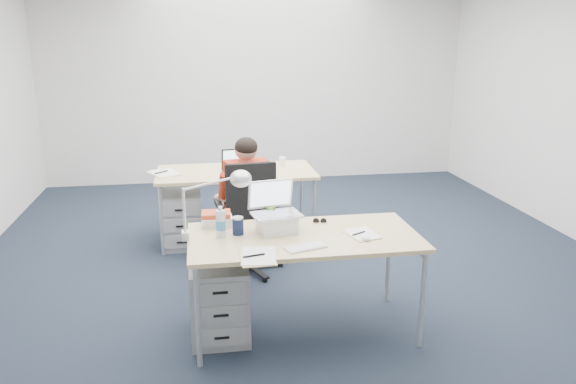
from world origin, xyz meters
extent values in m
plane|color=black|center=(0.00, 0.00, 0.00)|extent=(7.00, 7.00, 0.00)
cube|color=beige|center=(0.00, 3.50, 1.40)|extent=(6.00, 0.02, 2.80)
cube|color=beige|center=(0.00, -3.50, 1.40)|extent=(6.00, 0.02, 2.80)
cube|color=tan|center=(-0.16, -0.96, 0.71)|extent=(1.60, 0.80, 0.03)
cylinder|color=#B7BABC|center=(-0.91, -1.31, 0.35)|extent=(0.04, 0.04, 0.70)
cylinder|color=#B7BABC|center=(0.59, -1.31, 0.35)|extent=(0.04, 0.04, 0.70)
cylinder|color=#B7BABC|center=(-0.91, -0.61, 0.35)|extent=(0.04, 0.04, 0.70)
cylinder|color=#B7BABC|center=(0.59, -0.61, 0.35)|extent=(0.04, 0.04, 0.70)
cube|color=tan|center=(-0.49, 1.03, 0.71)|extent=(1.60, 0.80, 0.03)
cylinder|color=#B7BABC|center=(-1.24, 0.68, 0.35)|extent=(0.04, 0.04, 0.70)
cylinder|color=#B7BABC|center=(0.26, 0.68, 0.35)|extent=(0.04, 0.04, 0.70)
cylinder|color=#B7BABC|center=(-1.24, 1.38, 0.35)|extent=(0.04, 0.04, 0.70)
cylinder|color=#B7BABC|center=(0.26, 1.38, 0.35)|extent=(0.04, 0.04, 0.70)
cylinder|color=black|center=(-0.46, 0.18, 0.25)|extent=(0.04, 0.04, 0.41)
cube|color=black|center=(-0.46, 0.18, 0.47)|extent=(0.49, 0.49, 0.07)
cube|color=black|center=(-0.44, -0.04, 0.79)|extent=(0.43, 0.09, 0.51)
cube|color=#AB3018|center=(-0.46, 0.19, 0.77)|extent=(0.40, 0.27, 0.51)
sphere|color=tan|center=(-0.46, 0.19, 1.12)|extent=(0.20, 0.20, 0.20)
cube|color=#97999B|center=(-0.76, -0.93, 0.28)|extent=(0.40, 0.50, 0.55)
cube|color=#97999B|center=(-1.06, 0.93, 0.28)|extent=(0.40, 0.50, 0.55)
cube|color=white|center=(-0.20, -1.20, 0.74)|extent=(0.29, 0.19, 0.01)
ellipsoid|color=white|center=(0.23, -1.12, 0.75)|extent=(0.08, 0.10, 0.03)
cylinder|color=#131B3D|center=(-0.61, -0.87, 0.79)|extent=(0.10, 0.10, 0.13)
cylinder|color=silver|center=(-0.73, -0.90, 0.84)|extent=(0.09, 0.09, 0.22)
cube|color=silver|center=(-0.75, -0.65, 0.78)|extent=(0.27, 0.23, 0.10)
cube|color=black|center=(-0.72, -0.72, 0.81)|extent=(0.05, 0.03, 0.17)
cube|color=#DABC7E|center=(-0.53, -1.31, 0.74)|extent=(0.23, 0.32, 0.01)
cube|color=#DABC7E|center=(0.23, -1.02, 0.73)|extent=(0.23, 0.29, 0.01)
cylinder|color=white|center=(0.01, 1.15, 0.78)|extent=(0.09, 0.09, 0.10)
cube|color=white|center=(-1.22, 1.02, 0.73)|extent=(0.36, 0.40, 0.01)
camera|label=1|loc=(-0.86, -4.57, 2.08)|focal=35.00mm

